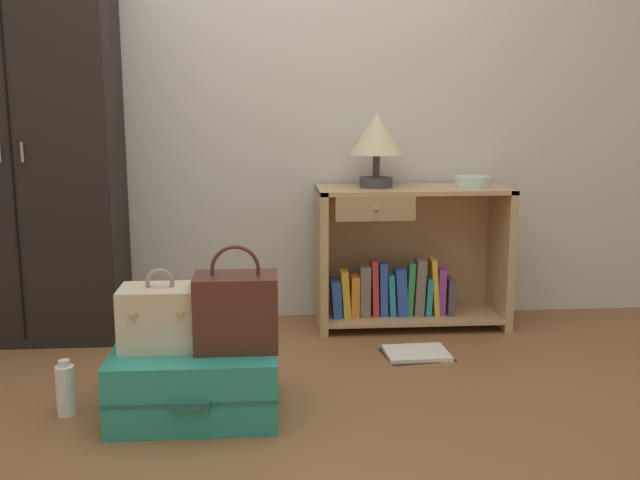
% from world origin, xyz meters
% --- Properties ---
extents(ground_plane, '(9.00, 9.00, 0.00)m').
position_xyz_m(ground_plane, '(0.00, 0.00, 0.00)').
color(ground_plane, brown).
extents(back_wall, '(6.40, 0.10, 2.60)m').
position_xyz_m(back_wall, '(0.00, 1.50, 1.30)').
color(back_wall, beige).
rests_on(back_wall, ground_plane).
extents(wardrobe, '(0.85, 0.47, 1.87)m').
position_xyz_m(wardrobe, '(-1.18, 1.20, 0.94)').
color(wardrobe, black).
rests_on(wardrobe, ground_plane).
extents(bookshelf, '(0.98, 0.39, 0.73)m').
position_xyz_m(bookshelf, '(0.69, 1.24, 0.34)').
color(bookshelf, tan).
rests_on(bookshelf, ground_plane).
extents(table_lamp, '(0.27, 0.27, 0.38)m').
position_xyz_m(table_lamp, '(0.53, 1.26, 0.98)').
color(table_lamp, '#3D3838').
rests_on(table_lamp, bookshelf).
extents(bowl, '(0.18, 0.18, 0.06)m').
position_xyz_m(bowl, '(1.02, 1.23, 0.76)').
color(bowl, silver).
rests_on(bowl, bookshelf).
extents(suitcase_large, '(0.62, 0.52, 0.26)m').
position_xyz_m(suitcase_large, '(-0.31, 0.20, 0.13)').
color(suitcase_large, teal).
rests_on(suitcase_large, ground_plane).
extents(train_case, '(0.30, 0.22, 0.30)m').
position_xyz_m(train_case, '(-0.43, 0.20, 0.37)').
color(train_case, beige).
rests_on(train_case, suitcase_large).
extents(handbag, '(0.31, 0.20, 0.39)m').
position_xyz_m(handbag, '(-0.15, 0.17, 0.40)').
color(handbag, '#472319').
rests_on(handbag, suitcase_large).
extents(bottle, '(0.07, 0.07, 0.22)m').
position_xyz_m(bottle, '(-0.80, 0.21, 0.10)').
color(bottle, white).
rests_on(bottle, ground_plane).
extents(open_book_on_floor, '(0.33, 0.28, 0.02)m').
position_xyz_m(open_book_on_floor, '(0.65, 0.76, 0.01)').
color(open_book_on_floor, white).
rests_on(open_book_on_floor, ground_plane).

